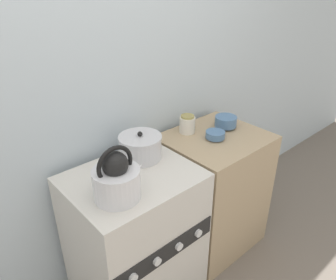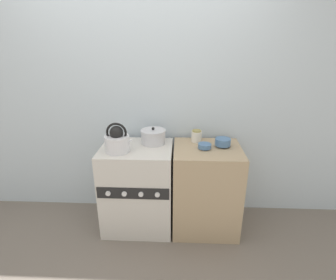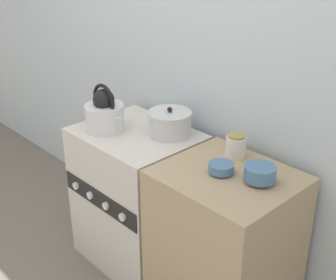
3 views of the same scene
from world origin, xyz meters
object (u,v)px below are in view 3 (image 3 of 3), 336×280
stove (138,197)px  enamel_bowl (260,173)px  cooking_pot (170,123)px  storage_jar (236,146)px  kettle (105,113)px  small_ceramic_bowl (221,168)px

stove → enamel_bowl: bearing=3.8°
stove → cooking_pot: cooking_pot is taller
enamel_bowl → storage_jar: (-0.24, 0.12, 0.01)m
enamel_bowl → storage_jar: bearing=152.8°
stove → storage_jar: 0.77m
kettle → storage_jar: 0.77m
kettle → storage_jar: kettle is taller
kettle → cooking_pot: size_ratio=1.12×
enamel_bowl → small_ceramic_bowl: bearing=-160.3°
kettle → cooking_pot: 0.37m
cooking_pot → storage_jar: bearing=7.5°
cooking_pot → small_ceramic_bowl: bearing=-14.9°
cooking_pot → enamel_bowl: size_ratio=1.67×
cooking_pot → storage_jar: (0.42, 0.05, -0.01)m
small_ceramic_bowl → storage_jar: storage_jar is taller
cooking_pot → enamel_bowl: (0.66, -0.07, -0.02)m
small_ceramic_bowl → cooking_pot: bearing=165.1°
kettle → small_ceramic_bowl: kettle is taller
stove → small_ceramic_bowl: (0.63, -0.01, 0.46)m
enamel_bowl → small_ceramic_bowl: 0.19m
small_ceramic_bowl → enamel_bowl: bearing=19.7°
kettle → enamel_bowl: bearing=8.9°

